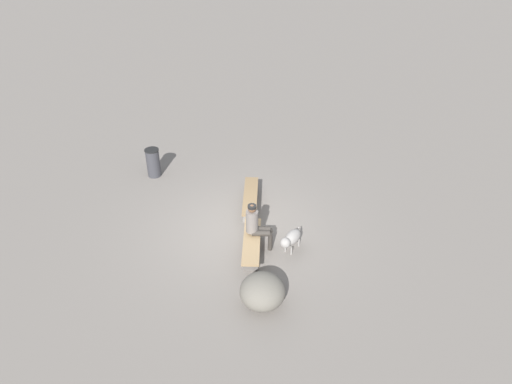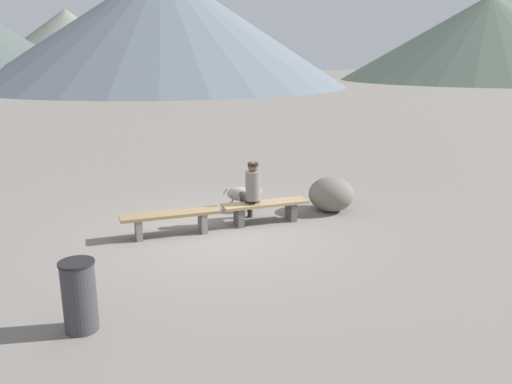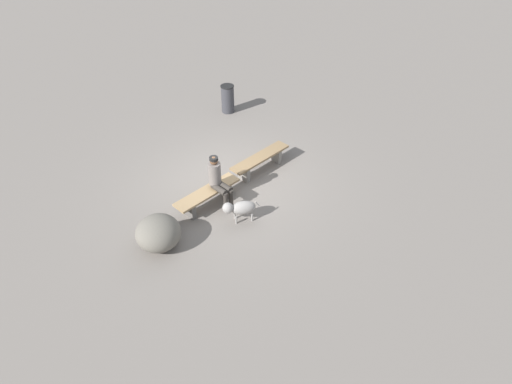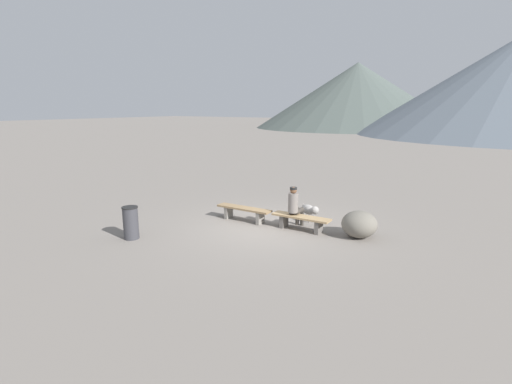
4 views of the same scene
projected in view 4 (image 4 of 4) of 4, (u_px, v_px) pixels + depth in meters
ground at (267, 228)px, 11.81m from camera, size 210.00×210.00×0.06m
bench_left at (244, 211)px, 12.42m from camera, size 1.90×0.39×0.45m
bench_right at (301, 220)px, 11.48m from camera, size 1.80×0.42×0.44m
seated_person at (295, 205)px, 11.62m from camera, size 0.32×0.66×1.29m
dog at (310, 210)px, 12.35m from camera, size 0.78×0.61×0.57m
trash_bin at (131, 223)px, 10.71m from camera, size 0.44×0.44×0.92m
boulder at (359, 224)px, 10.85m from camera, size 1.26×1.26×0.76m
distant_peak_0 at (357, 95)px, 67.10m from camera, size 34.85×34.85×11.05m
distant_peak_3 at (457, 99)px, 76.56m from camera, size 28.58×28.58×10.33m
distant_peak_4 at (474, 104)px, 65.55m from camera, size 33.23×33.23×8.09m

